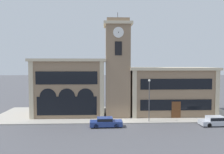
% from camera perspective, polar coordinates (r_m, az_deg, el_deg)
% --- Properties ---
extents(ground_plane, '(300.00, 300.00, 0.00)m').
position_cam_1_polar(ground_plane, '(33.53, 1.97, -12.15)').
color(ground_plane, '#4C4C51').
extents(sidewalk_kerb, '(41.44, 12.67, 0.15)m').
position_cam_1_polar(sidewalk_kerb, '(39.64, 1.30, -9.61)').
color(sidewalk_kerb, '#A39E93').
rests_on(sidewalk_kerb, ground_plane).
extents(clock_tower, '(4.70, 4.70, 17.65)m').
position_cam_1_polar(clock_tower, '(37.13, 1.46, 2.29)').
color(clock_tower, '#897056').
rests_on(clock_tower, ground_plane).
extents(town_hall_left_wing, '(12.68, 8.55, 9.87)m').
position_cam_1_polar(town_hall_left_wing, '(39.59, -10.80, -2.51)').
color(town_hall_left_wing, '#897056').
rests_on(town_hall_left_wing, ground_plane).
extents(town_hall_right_wing, '(15.12, 8.55, 8.40)m').
position_cam_1_polar(town_hall_right_wing, '(40.99, 14.69, -3.40)').
color(town_hall_right_wing, '#897056').
rests_on(town_hall_right_wing, ground_plane).
extents(parked_car_near, '(4.65, 1.85, 1.36)m').
position_cam_1_polar(parked_car_near, '(31.83, -1.66, -11.67)').
color(parked_car_near, navy).
rests_on(parked_car_near, ground_plane).
extents(parked_car_mid, '(4.95, 1.95, 1.39)m').
position_cam_1_polar(parked_car_mid, '(35.78, 25.55, -10.29)').
color(parked_car_mid, '#B2B7C1').
rests_on(parked_car_mid, ground_plane).
extents(street_lamp, '(0.36, 0.36, 6.52)m').
position_cam_1_polar(street_lamp, '(34.07, 9.70, -4.48)').
color(street_lamp, '#4C4C51').
rests_on(street_lamp, sidewalk_kerb).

